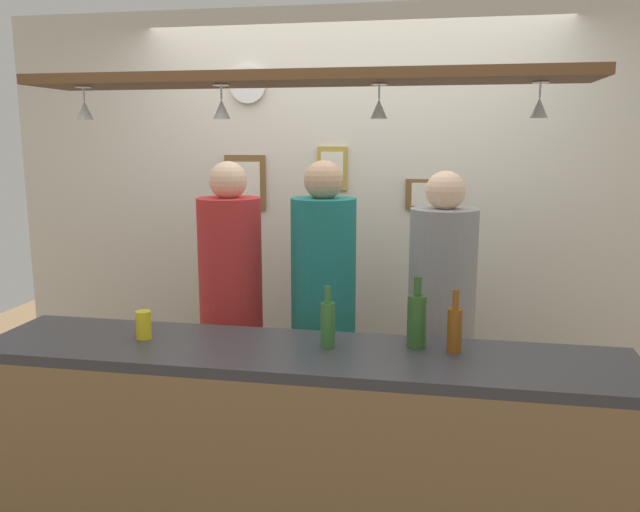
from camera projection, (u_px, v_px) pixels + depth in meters
The scene contains 18 objects.
back_wall at pixel (350, 225), 3.97m from camera, with size 4.40×0.06×2.60m, color silver.
bar_counter at pixel (292, 437), 2.54m from camera, with size 2.70×0.55×0.98m.
overhead_glass_rack at pixel (301, 78), 2.48m from camera, with size 2.20×0.36×0.04m, color brown.
hanging_wineglass_far_left at pixel (85, 109), 2.62m from camera, with size 0.07×0.07×0.13m.
hanging_wineglass_left at pixel (222, 108), 2.51m from camera, with size 0.07×0.07×0.13m.
hanging_wineglass_center_left at pixel (379, 108), 2.48m from camera, with size 0.07×0.07×0.13m.
hanging_wineglass_center at pixel (539, 107), 2.39m from camera, with size 0.07×0.07×0.13m.
person_left_red_shirt at pixel (231, 288), 3.46m from camera, with size 0.34×0.34×1.71m.
person_middle_teal_shirt at pixel (323, 291), 3.36m from camera, with size 0.34×0.34×1.72m.
person_right_grey_shirt at pixel (442, 302), 3.26m from camera, with size 0.34×0.34×1.67m.
bottle_beer_green_import at pixel (328, 323), 2.64m from camera, with size 0.06×0.06×0.26m.
bottle_champagne_green at pixel (417, 320), 2.64m from camera, with size 0.08×0.08×0.30m.
bottle_beer_amber_tall at pixel (455, 328), 2.58m from camera, with size 0.06×0.06×0.26m.
drink_can at pixel (144, 325), 2.76m from camera, with size 0.07×0.07×0.12m, color yellow.
picture_frame_lower_pair at pixel (431, 194), 3.80m from camera, with size 0.30×0.02×0.18m.
picture_frame_crest at pixel (332, 168), 3.88m from camera, with size 0.18×0.02×0.26m.
picture_frame_caricature at pixel (245, 183), 4.00m from camera, with size 0.26×0.02×0.34m.
wall_clock at pixel (248, 85), 3.88m from camera, with size 0.22×0.22×0.03m, color white.
Camera 1 is at (0.55, -2.80, 1.83)m, focal length 35.94 mm.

